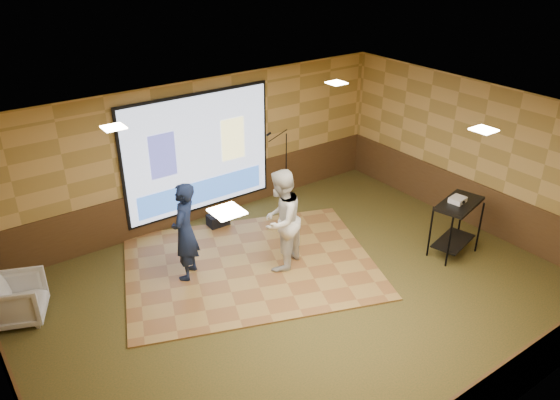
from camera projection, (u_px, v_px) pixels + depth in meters
ground at (300, 296)px, 9.32m from camera, size 9.00×9.00×0.00m
room_shell at (303, 185)px, 8.38m from camera, size 9.04×7.04×3.02m
wainscot_back at (201, 198)px, 11.63m from camera, size 9.00×0.04×0.95m
wainscot_left at (16, 393)px, 6.77m from camera, size 0.04×7.00×0.95m
wainscot_right at (470, 202)px, 11.45m from camera, size 0.04×7.00×0.95m
projector_screen at (199, 155)px, 11.15m from camera, size 3.32×0.06×2.52m
downlight_nw at (114, 127)px, 8.14m from camera, size 0.32×0.32×0.02m
downlight_ne at (336, 83)px, 10.44m from camera, size 0.32×0.32×0.02m
downlight_sw at (227, 211)px, 5.75m from camera, size 0.32×0.32×0.02m
downlight_se at (484, 130)px, 8.04m from camera, size 0.32×0.32×0.02m
dance_floor at (250, 265)px, 10.15m from camera, size 5.42×4.79×0.03m
player_left at (185, 232)px, 9.42m from camera, size 0.77×0.77×1.81m
player_right at (281, 220)px, 9.68m from camera, size 1.16×1.08×1.90m
av_table at (457, 217)px, 10.18m from camera, size 1.05×0.55×1.11m
projector at (458, 200)px, 10.03m from camera, size 0.32×0.28×0.10m
mic_stand at (284, 179)px, 12.44m from camera, size 0.67×0.27×1.70m
banquet_chair at (18, 300)px, 8.63m from camera, size 1.05×1.04×0.74m
duffel_bag at (218, 221)px, 11.43m from camera, size 0.44×0.30×0.27m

